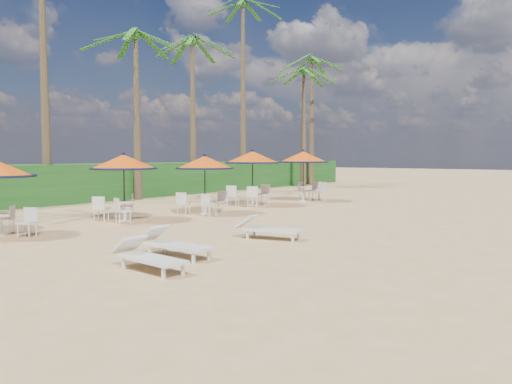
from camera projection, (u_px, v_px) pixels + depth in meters
ground at (133, 261)px, 10.42m from camera, size 160.00×160.00×0.00m
scrub_hedge at (136, 180)px, 27.26m from camera, size 3.00×40.00×1.80m
station_1 at (123, 170)px, 16.66m from camera, size 2.25×2.25×2.34m
station_2 at (205, 170)px, 18.66m from camera, size 2.20×2.20×2.29m
station_3 at (252, 164)px, 21.78m from camera, size 2.41×2.41×2.51m
station_4 at (305, 163)px, 24.16m from camera, size 2.42×2.42×2.52m
lounger_near at (146, 255)px, 9.53m from camera, size 1.79×0.67×0.63m
lounger_mid at (172, 243)px, 10.84m from camera, size 1.86×0.63×0.66m
lounger_far at (266, 228)px, 13.17m from camera, size 1.87×1.00×0.64m
palm_3 at (136, 44)px, 24.64m from camera, size 5.00×5.00×8.47m
palm_4 at (192, 51)px, 29.03m from camera, size 5.00×5.00×9.12m
palm_5 at (243, 15)px, 32.97m from camera, size 5.00×5.00×12.54m
palm_6 at (304, 78)px, 34.25m from camera, size 5.00×5.00×8.28m
palm_7 at (312, 67)px, 37.29m from camera, size 5.00×5.00×9.68m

